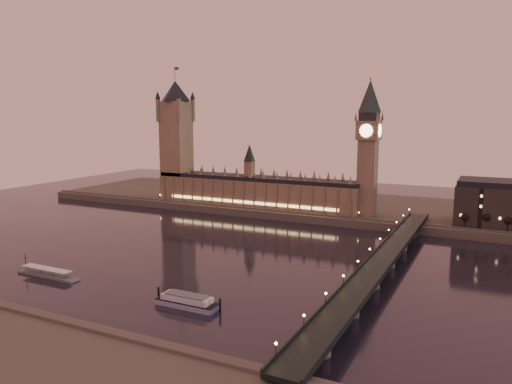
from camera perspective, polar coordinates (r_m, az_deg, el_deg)
ground at (r=301.82m, az=-3.41°, el=-7.11°), size 700.00×700.00×0.00m
far_embankment at (r=439.44m, az=10.78°, el=-1.74°), size 560.00×130.00×6.00m
palace_of_westminster at (r=420.28m, az=-0.03°, el=0.52°), size 180.00×26.62×52.00m
victoria_tower at (r=457.09m, az=-9.10°, el=6.65°), size 31.68×31.68×118.00m
big_ben at (r=383.86m, az=12.73°, el=5.84°), size 17.68×17.68×104.00m
westminster_bridge at (r=268.67m, az=14.00°, el=-8.19°), size 13.20×260.00×15.30m
bare_tree_0 at (r=367.78m, az=22.58°, el=-2.53°), size 5.64×5.64×11.48m
bare_tree_1 at (r=367.24m, az=24.83°, el=-2.69°), size 5.64×5.64×11.48m
bare_tree_2 at (r=367.28m, az=27.09°, el=-2.85°), size 5.64×5.64×11.48m
moored_barge at (r=224.67m, az=-7.88°, el=-12.25°), size 33.18×8.08×6.08m
pontoon_pier at (r=283.22m, az=-22.69°, el=-8.67°), size 38.30×6.38×10.21m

